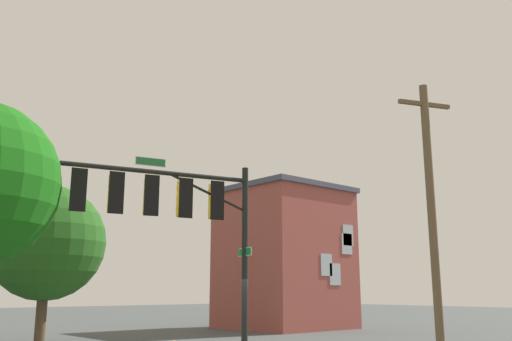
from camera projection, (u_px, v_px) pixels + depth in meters
name	position (u px, v px, depth m)	size (l,w,h in m)	color
signal_pole_assembly	(171.00, 209.00, 16.60)	(5.76, 2.13, 6.08)	black
utility_pole	(432.00, 214.00, 16.20)	(1.71, 0.80, 8.36)	brown
tree_mid	(47.00, 243.00, 22.90)	(4.79, 4.79, 6.51)	#503A28
brick_building	(284.00, 257.00, 32.63)	(6.58, 6.51, 8.18)	#97463F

